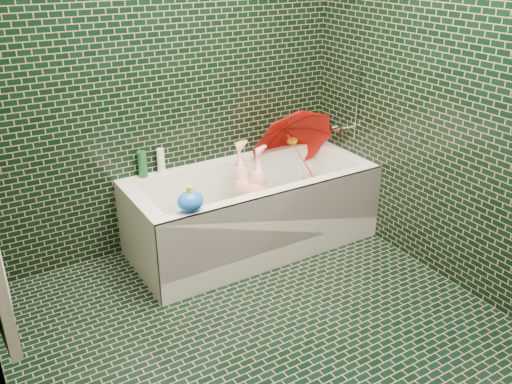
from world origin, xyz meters
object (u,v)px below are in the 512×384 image
child (253,206)px  bath_toy (191,201)px  bathtub (253,218)px  rubber_duck (293,139)px  umbrella (299,152)px

child → bath_toy: bath_toy is taller
child → bath_toy: size_ratio=5.36×
bathtub → rubber_duck: size_ratio=13.19×
umbrella → bath_toy: 1.12m
child → umbrella: 0.54m
child → rubber_duck: rubber_duck is taller
bathtub → bath_toy: 0.78m
bathtub → rubber_duck: bearing=31.3°
child → bath_toy: 0.73m
umbrella → rubber_duck: (0.12, 0.25, 0.01)m
child → rubber_duck: bearing=104.9°
bathtub → child: size_ratio=1.85×
child → umbrella: bearing=86.3°
umbrella → rubber_duck: umbrella is taller
child → bath_toy: (-0.60, -0.29, 0.31)m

